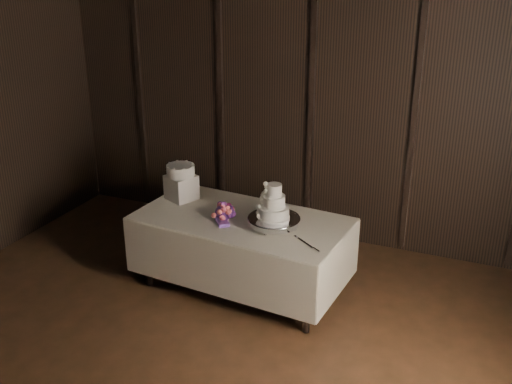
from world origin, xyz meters
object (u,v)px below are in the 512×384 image
object	(u,v)px
bouquet	(223,212)
box_pedestal	(181,187)
small_cake	(181,170)
display_table	(242,250)
cake_stand	(274,222)
wedding_cake	(271,205)

from	to	relation	value
bouquet	box_pedestal	size ratio (longest dim) A/B	1.49
box_pedestal	small_cake	bearing A→B (deg)	0.00
display_table	box_pedestal	world-z (taller)	box_pedestal
display_table	bouquet	world-z (taller)	bouquet
cake_stand	wedding_cake	xyz separation A→B (m)	(-0.02, -0.01, 0.17)
small_cake	display_table	bearing A→B (deg)	-14.33
cake_stand	display_table	bearing A→B (deg)	170.97
wedding_cake	bouquet	bearing A→B (deg)	157.23
display_table	bouquet	size ratio (longest dim) A/B	5.34
display_table	small_cake	bearing A→B (deg)	170.22
cake_stand	small_cake	bearing A→B (deg)	167.33
wedding_cake	bouquet	size ratio (longest dim) A/B	0.85
bouquet	small_cake	xyz separation A→B (m)	(-0.59, 0.25, 0.24)
box_pedestal	small_cake	xyz separation A→B (m)	(0.00, 0.00, 0.18)
cake_stand	bouquet	xyz separation A→B (m)	(-0.51, -0.00, 0.02)
small_cake	box_pedestal	bearing A→B (deg)	0.00
bouquet	box_pedestal	bearing A→B (deg)	156.88
box_pedestal	cake_stand	bearing A→B (deg)	-12.67
wedding_cake	small_cake	distance (m)	1.11
display_table	small_cake	distance (m)	1.01
display_table	small_cake	size ratio (longest dim) A/B	7.39
display_table	wedding_cake	xyz separation A→B (m)	(0.33, -0.07, 0.56)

